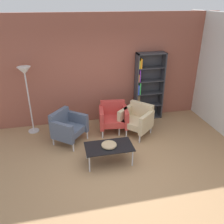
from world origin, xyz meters
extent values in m
plane|color=#9E7751|center=(0.00, 0.00, 0.00)|extent=(8.32, 8.32, 0.00)
cube|color=brown|center=(0.00, 2.46, 1.45)|extent=(6.40, 0.12, 2.90)
cube|color=#333338|center=(0.88, 2.23, 0.95)|extent=(0.03, 0.30, 1.90)
cube|color=#333338|center=(1.65, 2.23, 0.95)|extent=(0.03, 0.30, 1.90)
cube|color=#333338|center=(1.27, 2.23, 1.89)|extent=(0.80, 0.30, 0.03)
cube|color=#333338|center=(1.27, 2.23, 0.01)|extent=(0.80, 0.30, 0.03)
cube|color=#333338|center=(1.27, 2.37, 0.95)|extent=(0.80, 0.02, 1.90)
cube|color=#333338|center=(1.27, 2.23, 0.40)|extent=(0.76, 0.28, 0.02)
cube|color=#333338|center=(1.27, 2.23, 0.77)|extent=(0.76, 0.28, 0.02)
cube|color=#333338|center=(1.27, 2.23, 1.13)|extent=(0.76, 0.28, 0.02)
cube|color=#333338|center=(1.27, 2.23, 1.50)|extent=(0.76, 0.28, 0.02)
cube|color=yellow|center=(0.91, 2.20, 0.16)|extent=(0.03, 0.23, 0.23)
cube|color=purple|center=(0.96, 2.21, 0.18)|extent=(0.04, 0.25, 0.27)
cube|color=black|center=(1.01, 2.20, 0.17)|extent=(0.03, 0.22, 0.25)
cube|color=olive|center=(0.91, 2.19, 0.57)|extent=(0.03, 0.20, 0.32)
cube|color=olive|center=(0.95, 2.20, 0.57)|extent=(0.02, 0.23, 0.33)
cube|color=blue|center=(0.92, 2.18, 0.91)|extent=(0.04, 0.18, 0.27)
cube|color=green|center=(0.96, 2.19, 0.94)|extent=(0.03, 0.20, 0.33)
cube|color=orange|center=(0.91, 2.20, 1.25)|extent=(0.02, 0.21, 0.21)
cube|color=purple|center=(0.94, 2.20, 1.31)|extent=(0.02, 0.23, 0.33)
cube|color=yellow|center=(0.91, 2.20, 1.62)|extent=(0.03, 0.21, 0.21)
cube|color=orange|center=(0.96, 2.20, 1.64)|extent=(0.04, 0.23, 0.26)
cube|color=black|center=(-0.29, 0.36, 0.39)|extent=(1.00, 0.56, 0.02)
cylinder|color=silver|center=(-0.74, 0.13, 0.19)|extent=(0.03, 0.03, 0.38)
cylinder|color=silver|center=(0.16, 0.13, 0.19)|extent=(0.03, 0.03, 0.38)
cylinder|color=silver|center=(-0.74, 0.59, 0.19)|extent=(0.03, 0.03, 0.38)
cylinder|color=silver|center=(0.16, 0.59, 0.19)|extent=(0.03, 0.03, 0.38)
cylinder|color=tan|center=(-0.29, 0.36, 0.41)|extent=(0.13, 0.13, 0.02)
cylinder|color=tan|center=(-0.29, 0.36, 0.43)|extent=(0.32, 0.32, 0.02)
torus|color=tan|center=(-0.29, 0.36, 0.44)|extent=(0.32, 0.32, 0.02)
cube|color=#4C566B|center=(-1.05, 1.36, 0.32)|extent=(0.85, 0.86, 0.16)
cube|color=#4C566B|center=(-1.26, 1.53, 0.59)|extent=(0.50, 0.57, 0.38)
cube|color=#4C566B|center=(-1.23, 1.10, 0.43)|extent=(0.54, 0.47, 0.46)
cube|color=#4C566B|center=(-0.84, 1.58, 0.43)|extent=(0.54, 0.47, 0.46)
cylinder|color=silver|center=(-1.00, 0.93, 0.12)|extent=(0.04, 0.04, 0.24)
cylinder|color=silver|center=(-0.62, 1.39, 0.12)|extent=(0.04, 0.04, 0.24)
cylinder|color=silver|center=(-1.45, 1.29, 0.12)|extent=(0.04, 0.04, 0.24)
cylinder|color=silver|center=(-1.07, 1.76, 0.12)|extent=(0.04, 0.04, 0.24)
cube|color=#B73833|center=(0.10, 1.61, 0.32)|extent=(0.71, 0.66, 0.16)
cube|color=#B73833|center=(0.13, 1.87, 0.59)|extent=(0.65, 0.21, 0.38)
cube|color=#B73833|center=(-0.21, 1.63, 0.43)|extent=(0.18, 0.63, 0.46)
cube|color=#B73833|center=(0.40, 1.55, 0.43)|extent=(0.18, 0.63, 0.46)
cylinder|color=silver|center=(-0.24, 1.34, 0.12)|extent=(0.04, 0.04, 0.24)
cylinder|color=silver|center=(0.35, 1.26, 0.12)|extent=(0.04, 0.04, 0.24)
cylinder|color=silver|center=(-0.17, 1.92, 0.12)|extent=(0.04, 0.04, 0.24)
cylinder|color=silver|center=(0.43, 1.83, 0.12)|extent=(0.04, 0.04, 0.24)
cube|color=#C6B289|center=(0.63, 1.37, 0.32)|extent=(0.86, 0.86, 0.16)
cube|color=#C6B289|center=(0.83, 1.55, 0.59)|extent=(0.52, 0.56, 0.38)
cube|color=#C6B289|center=(0.41, 1.59, 0.43)|extent=(0.53, 0.49, 0.46)
cube|color=#C6B289|center=(0.82, 1.13, 0.43)|extent=(0.53, 0.49, 0.46)
cylinder|color=silver|center=(0.20, 1.39, 0.12)|extent=(0.04, 0.04, 0.24)
cylinder|color=silver|center=(0.60, 0.94, 0.12)|extent=(0.04, 0.04, 0.24)
cylinder|color=silver|center=(0.63, 1.78, 0.12)|extent=(0.04, 0.04, 0.24)
cylinder|color=silver|center=(1.03, 1.33, 0.12)|extent=(0.04, 0.04, 0.24)
cylinder|color=silver|center=(-1.97, 2.09, 0.01)|extent=(0.28, 0.28, 0.02)
cylinder|color=silver|center=(-1.97, 2.09, 0.85)|extent=(0.03, 0.03, 1.65)
cone|color=white|center=(-1.97, 2.09, 1.65)|extent=(0.32, 0.32, 0.18)
camera|label=1|loc=(-1.13, -3.73, 3.18)|focal=38.17mm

